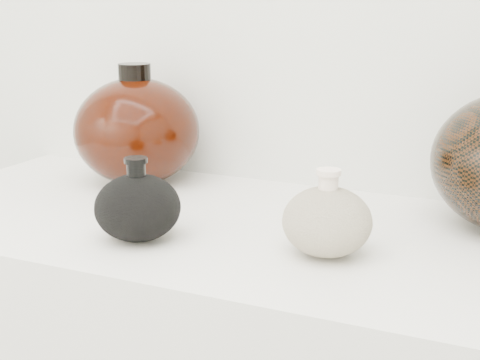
% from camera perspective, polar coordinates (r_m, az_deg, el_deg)
% --- Properties ---
extents(black_gourd_vase, '(0.13, 0.13, 0.12)m').
position_cam_1_polar(black_gourd_vase, '(0.95, -8.73, -2.27)').
color(black_gourd_vase, black).
rests_on(black_gourd_vase, display_counter).
extents(cream_gourd_vase, '(0.14, 0.14, 0.12)m').
position_cam_1_polar(cream_gourd_vase, '(0.89, 7.44, -3.46)').
color(cream_gourd_vase, beige).
rests_on(cream_gourd_vase, display_counter).
extents(left_round_pot, '(0.26, 0.26, 0.22)m').
position_cam_1_polar(left_round_pot, '(1.23, -8.79, 4.19)').
color(left_round_pot, black).
rests_on(left_round_pot, display_counter).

